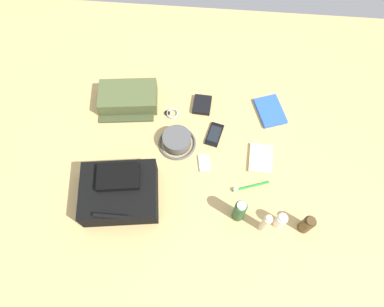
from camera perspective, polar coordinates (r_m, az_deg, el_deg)
The scene contains 15 objects.
ground_plane at distance 1.68m, azimuth -0.00°, elevation -0.76°, with size 2.64×2.02×0.02m, color tan.
backpack at distance 1.56m, azimuth -11.89°, elevation -6.28°, with size 0.36×0.31×0.15m.
toiletry_pouch at distance 1.82m, azimuth -10.53°, elevation 9.02°, with size 0.31×0.24×0.09m.
bucket_hat at distance 1.67m, azimuth -2.50°, elevation 2.11°, with size 0.19×0.19×0.07m.
cologne_bottle at distance 1.58m, azimuth 18.49°, elevation -11.09°, with size 0.05×0.05×0.12m.
toothpaste_tube at distance 1.56m, azimuth 14.44°, elevation -10.72°, with size 0.05×0.05×0.11m.
lotion_bottle at distance 1.51m, azimuth 12.06°, elevation -11.22°, with size 0.04×0.04×0.16m.
shampoo_bottle at distance 1.51m, azimuth 7.86°, elevation -9.41°, with size 0.05×0.05×0.16m.
paperback_novel at distance 1.83m, azimuth 12.82°, elevation 6.87°, with size 0.18×0.21×0.02m.
cell_phone at distance 1.72m, azimuth 3.72°, elevation 3.17°, with size 0.09×0.14×0.01m.
media_player at distance 1.65m, azimuth 2.04°, elevation -1.56°, with size 0.07×0.09×0.01m.
wristwatch at distance 1.78m, azimuth -3.40°, elevation 6.65°, with size 0.07×0.06×0.01m.
toothbrush at distance 1.62m, azimuth 9.39°, elevation -5.46°, with size 0.17×0.07×0.02m.
wallet at distance 1.80m, azimuth 1.70°, elevation 8.07°, with size 0.09×0.11×0.02m, color black.
notepad at distance 1.69m, azimuth 11.33°, elevation -0.82°, with size 0.11×0.15×0.02m, color beige.
Camera 1 is at (-0.06, 0.70, 1.51)m, focal length 32.19 mm.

